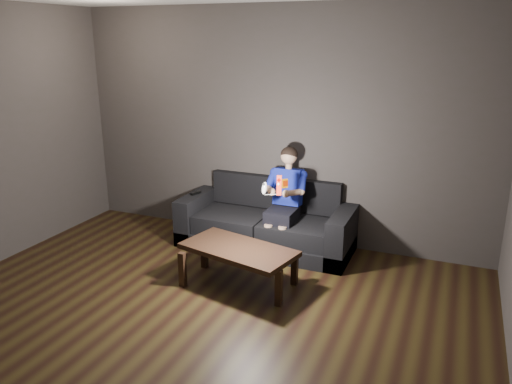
% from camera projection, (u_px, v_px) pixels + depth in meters
% --- Properties ---
extents(floor, '(5.00, 5.00, 0.00)m').
position_uv_depth(floor, '(163.00, 346.00, 3.93)').
color(floor, black).
rests_on(floor, ground).
extents(back_wall, '(5.00, 0.04, 2.70)m').
position_uv_depth(back_wall, '(276.00, 127.00, 5.74)').
color(back_wall, '#3E3A36').
rests_on(back_wall, ground).
extents(sofa, '(1.98, 0.86, 0.77)m').
position_uv_depth(sofa, '(267.00, 225.00, 5.78)').
color(sofa, black).
rests_on(sofa, floor).
extents(child, '(0.46, 0.56, 1.13)m').
position_uv_depth(child, '(285.00, 193.00, 5.53)').
color(child, black).
rests_on(child, sofa).
extents(wii_remote_red, '(0.07, 0.09, 0.21)m').
position_uv_depth(wii_remote_red, '(279.00, 185.00, 5.05)').
color(wii_remote_red, red).
rests_on(wii_remote_red, child).
extents(nunchuk_white, '(0.07, 0.09, 0.14)m').
position_uv_depth(nunchuk_white, '(264.00, 188.00, 5.13)').
color(nunchuk_white, white).
rests_on(nunchuk_white, child).
extents(wii_remote_black, '(0.08, 0.15, 0.03)m').
position_uv_depth(wii_remote_black, '(196.00, 193.00, 5.96)').
color(wii_remote_black, black).
rests_on(wii_remote_black, sofa).
extents(coffee_table, '(1.19, 0.78, 0.40)m').
position_uv_depth(coffee_table, '(239.00, 252.00, 4.81)').
color(coffee_table, black).
rests_on(coffee_table, floor).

